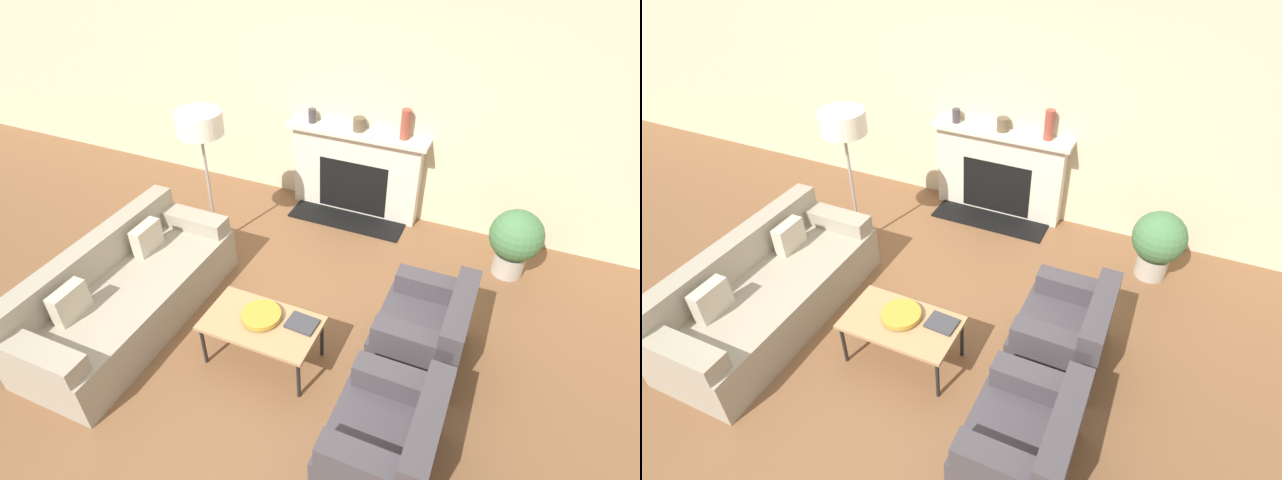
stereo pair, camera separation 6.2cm
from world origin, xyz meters
The scene contains 14 objects.
ground_plane centered at (0.00, 0.00, 0.00)m, with size 18.00×18.00×0.00m, color brown.
wall_back centered at (0.00, 2.64, 1.45)m, with size 18.00×0.06×2.90m.
fireplace centered at (-0.07, 2.49, 0.52)m, with size 1.66×0.59×1.06m.
couch centered at (-1.36, -0.09, 0.30)m, with size 0.92×2.16×0.78m.
armchair_near centered at (1.28, -0.55, 0.30)m, with size 0.73×0.86×0.75m.
armchair_far centered at (1.28, 0.54, 0.30)m, with size 0.73×0.86×0.75m.
coffee_table centered at (0.03, -0.04, 0.41)m, with size 0.97×0.55×0.44m.
bowl centered at (0.02, 0.01, 0.48)m, with size 0.33×0.33×0.06m.
book centered at (0.35, 0.07, 0.46)m, with size 0.26×0.20×0.02m.
floor_lamp centered at (-1.26, 1.22, 1.35)m, with size 0.46×0.46×1.58m.
mantel_vase_left centered at (-0.63, 2.51, 1.14)m, with size 0.09×0.09×0.16m.
mantel_vase_center_left centered at (-0.06, 2.51, 1.14)m, with size 0.14×0.14×0.15m.
mantel_vase_center_right centered at (0.47, 2.51, 1.23)m, with size 0.11×0.11×0.33m.
potted_plant centered at (1.83, 2.00, 0.43)m, with size 0.53×0.53×0.75m.
Camera 2 is at (1.67, -2.46, 3.44)m, focal length 28.00 mm.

